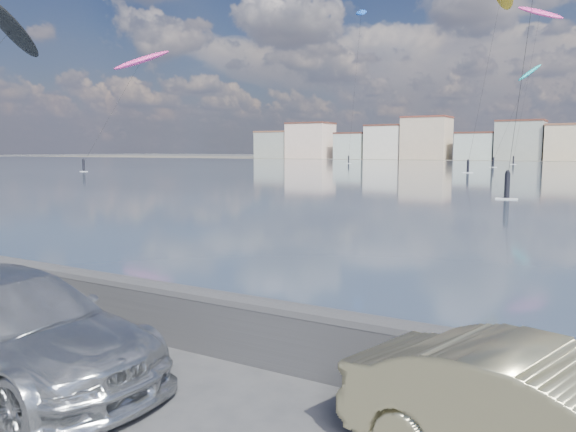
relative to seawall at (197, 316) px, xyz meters
The scene contains 10 objects.
ground 2.76m from the seawall, 90.00° to the right, with size 700.00×700.00×0.00m, color #333335.
bay_water 88.80m from the seawall, 90.00° to the left, with size 500.00×177.00×0.00m, color #304052.
seawall is the anchor object (origin of this frame).
car_silver 2.81m from the seawall, 123.38° to the right, with size 2.18×5.37×1.56m, color silver.
car_champagne 5.73m from the seawall, 14.06° to the right, with size 1.48×4.24×1.40m, color tan.
kitesurfer_3 119.66m from the seawall, 95.34° to the left, with size 7.25×16.75×21.39m.
kitesurfer_7 144.23m from the seawall, 112.28° to the left, with size 7.06×15.40×40.17m.
kitesurfer_12 60.01m from the seawall, 148.70° to the left, with size 6.89×19.34×18.61m.
kitesurfer_14 87.09m from the seawall, 135.44° to the left, with size 8.38×13.63×19.82m.
kitesurfer_17 147.27m from the seawall, 95.04° to the left, with size 10.52×15.81×38.59m.
Camera 1 is at (5.96, -4.41, 3.36)m, focal length 35.00 mm.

